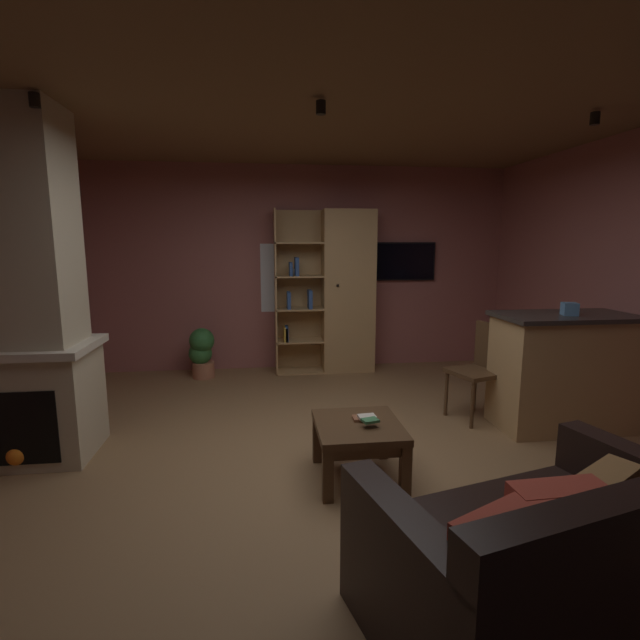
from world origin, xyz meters
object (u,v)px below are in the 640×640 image
(kitchen_bar_counter, at_px, (578,370))
(table_book_1, at_px, (367,417))
(bookshelf_cabinet, at_px, (341,293))
(coffee_table, at_px, (358,435))
(leather_couch, at_px, (546,568))
(table_book_2, at_px, (370,420))
(potted_floor_plant, at_px, (202,351))
(wall_mounted_tv, at_px, (402,261))
(dining_chair, at_px, (482,365))
(tissue_box, at_px, (570,309))
(table_book_0, at_px, (361,418))
(stone_fireplace, at_px, (23,306))

(kitchen_bar_counter, xyz_separation_m, table_book_1, (-2.11, -0.66, -0.09))
(bookshelf_cabinet, xyz_separation_m, coffee_table, (-0.36, -2.88, -0.71))
(leather_couch, bearing_deg, bookshelf_cabinet, 92.25)
(table_book_2, distance_m, potted_floor_plant, 3.19)
(leather_couch, xyz_separation_m, wall_mounted_tv, (0.71, 4.51, 1.13))
(dining_chair, relative_size, wall_mounted_tv, 1.01)
(table_book_2, height_order, dining_chair, dining_chair)
(tissue_box, relative_size, table_book_2, 1.09)
(table_book_0, xyz_separation_m, table_book_2, (0.03, -0.15, 0.04))
(dining_chair, bearing_deg, bookshelf_cabinet, 119.41)
(dining_chair, height_order, wall_mounted_tv, wall_mounted_tv)
(table_book_0, relative_size, table_book_2, 1.09)
(tissue_box, distance_m, leather_couch, 2.67)
(coffee_table, bearing_deg, stone_fireplace, 164.81)
(table_book_1, height_order, dining_chair, dining_chair)
(stone_fireplace, height_order, table_book_2, stone_fireplace)
(kitchen_bar_counter, bearing_deg, bookshelf_cabinet, 130.08)
(stone_fireplace, relative_size, potted_floor_plant, 4.24)
(tissue_box, height_order, potted_floor_plant, tissue_box)
(bookshelf_cabinet, distance_m, potted_floor_plant, 1.92)
(dining_chair, bearing_deg, kitchen_bar_counter, -21.37)
(tissue_box, distance_m, table_book_1, 2.14)
(table_book_2, xyz_separation_m, potted_floor_plant, (-1.49, 2.82, -0.12))
(kitchen_bar_counter, distance_m, table_book_2, 2.26)
(coffee_table, bearing_deg, potted_floor_plant, 117.52)
(coffee_table, height_order, table_book_1, table_book_1)
(dining_chair, distance_m, potted_floor_plant, 3.33)
(table_book_2, bearing_deg, bookshelf_cabinet, 84.38)
(bookshelf_cabinet, bearing_deg, wall_mounted_tv, 13.57)
(bookshelf_cabinet, relative_size, table_book_1, 16.75)
(dining_chair, bearing_deg, wall_mounted_tv, 94.92)
(tissue_box, bearing_deg, potted_floor_plant, 148.64)
(kitchen_bar_counter, bearing_deg, wall_mounted_tv, 111.80)
(table_book_1, distance_m, potted_floor_plant, 3.09)
(leather_couch, bearing_deg, table_book_2, 108.86)
(tissue_box, bearing_deg, table_book_2, -159.58)
(coffee_table, relative_size, table_book_2, 5.95)
(table_book_2, bearing_deg, table_book_0, 102.62)
(bookshelf_cabinet, xyz_separation_m, table_book_2, (-0.29, -2.95, -0.58))
(stone_fireplace, height_order, potted_floor_plant, stone_fireplace)
(dining_chair, bearing_deg, leather_couch, -109.99)
(dining_chair, relative_size, potted_floor_plant, 1.46)
(kitchen_bar_counter, xyz_separation_m, tissue_box, (-0.18, -0.06, 0.58))
(stone_fireplace, height_order, table_book_1, stone_fireplace)
(dining_chair, xyz_separation_m, wall_mounted_tv, (-0.18, 2.08, 0.90))
(table_book_0, bearing_deg, bookshelf_cabinet, 83.43)
(kitchen_bar_counter, xyz_separation_m, table_book_2, (-2.12, -0.78, -0.07))
(table_book_1, bearing_deg, wall_mounted_tv, 69.11)
(stone_fireplace, relative_size, table_book_2, 24.28)
(stone_fireplace, bearing_deg, dining_chair, 5.00)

